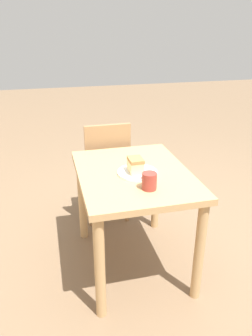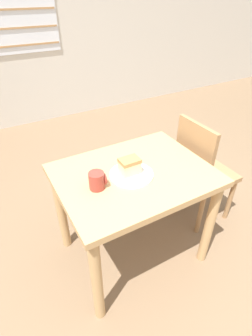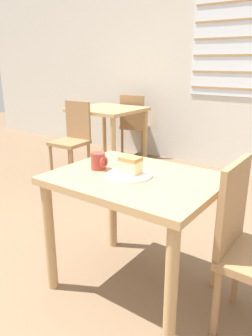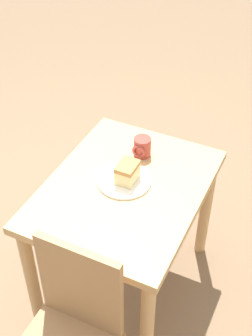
# 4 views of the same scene
# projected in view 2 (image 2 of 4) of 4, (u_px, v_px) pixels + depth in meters

# --- Properties ---
(ground_plane) EXTENTS (14.00, 14.00, 0.00)m
(ground_plane) POSITION_uv_depth(u_px,v_px,m) (179.00, 297.00, 1.63)
(ground_plane) COLOR #7A6047
(wall_back) EXTENTS (10.00, 0.10, 2.80)m
(wall_back) POSITION_uv_depth(u_px,v_px,m) (24.00, 5.00, 2.98)
(wall_back) COLOR beige
(wall_back) RESTS_ON ground_plane
(dining_table_near) EXTENTS (0.89, 0.69, 0.71)m
(dining_table_near) POSITION_uv_depth(u_px,v_px,m) (134.00, 188.00, 1.58)
(dining_table_near) COLOR tan
(dining_table_near) RESTS_ON ground_plane
(chair_near_window) EXTENTS (0.37, 0.37, 0.86)m
(chair_near_window) POSITION_uv_depth(u_px,v_px,m) (201.00, 170.00, 1.95)
(chair_near_window) COLOR #9E754C
(chair_near_window) RESTS_ON ground_plane
(plate) EXTENTS (0.25, 0.25, 0.01)m
(plate) POSITION_uv_depth(u_px,v_px,m) (131.00, 174.00, 1.48)
(plate) COLOR white
(plate) RESTS_ON dining_table_near
(cake_slice) EXTENTS (0.11, 0.08, 0.09)m
(cake_slice) POSITION_uv_depth(u_px,v_px,m) (130.00, 166.00, 1.46)
(cake_slice) COLOR beige
(cake_slice) RESTS_ON plate
(coffee_mug) EXTENTS (0.09, 0.08, 0.10)m
(coffee_mug) POSITION_uv_depth(u_px,v_px,m) (97.00, 180.00, 1.37)
(coffee_mug) COLOR #9E382D
(coffee_mug) RESTS_ON dining_table_near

